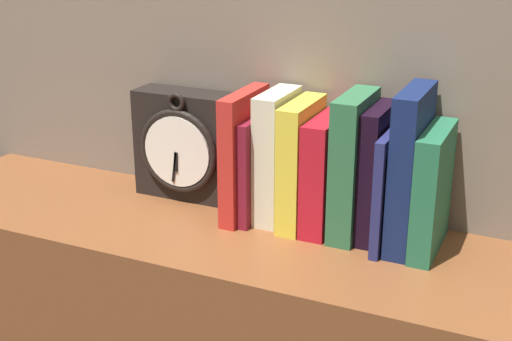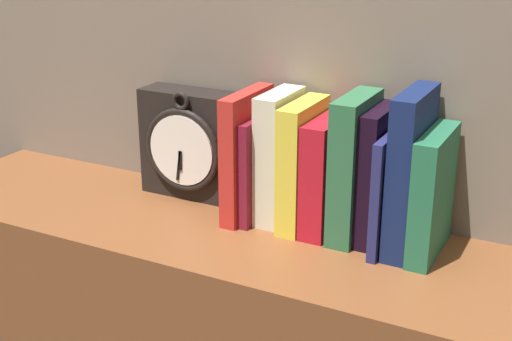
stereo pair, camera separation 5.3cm
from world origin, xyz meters
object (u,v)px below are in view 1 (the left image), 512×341
at_px(book_slot6_black, 376,173).
at_px(book_slot2_cream, 277,156).
at_px(book_slot5_green, 353,166).
at_px(book_slot9_green, 433,191).
at_px(book_slot4_red, 325,174).
at_px(book_slot8_navy, 410,169).
at_px(book_slot7_navy, 389,187).
at_px(book_slot0_red, 244,155).
at_px(book_slot3_yellow, 301,164).
at_px(clock, 188,146).
at_px(book_slot1_maroon, 258,167).

bearing_deg(book_slot6_black, book_slot2_cream, 179.51).
relative_size(book_slot5_green, book_slot9_green, 1.19).
distance_m(book_slot4_red, book_slot6_black, 0.08).
distance_m(book_slot4_red, book_slot8_navy, 0.14).
bearing_deg(book_slot2_cream, book_slot5_green, -3.04).
height_order(book_slot6_black, book_slot7_navy, book_slot6_black).
xyz_separation_m(book_slot7_navy, book_slot9_green, (0.07, 0.00, 0.00)).
xyz_separation_m(book_slot0_red, book_slot7_navy, (0.25, -0.00, -0.02)).
xyz_separation_m(book_slot6_black, book_slot9_green, (0.09, -0.01, -0.01)).
bearing_deg(book_slot4_red, book_slot9_green, -2.64).
bearing_deg(book_slot6_black, book_slot0_red, -177.03).
bearing_deg(book_slot0_red, book_slot9_green, -0.23).
bearing_deg(book_slot3_yellow, book_slot6_black, 2.55).
distance_m(clock, book_slot1_maroon, 0.15).
bearing_deg(book_slot4_red, book_slot8_navy, -2.48).
bearing_deg(book_slot8_navy, book_slot9_green, -3.24).
relative_size(book_slot0_red, book_slot5_green, 0.94).
distance_m(book_slot1_maroon, book_slot4_red, 0.12).
height_order(book_slot5_green, book_slot9_green, book_slot5_green).
distance_m(clock, book_slot7_navy, 0.38).
distance_m(book_slot2_cream, book_slot6_black, 0.17).
height_order(book_slot3_yellow, book_slot8_navy, book_slot8_navy).
height_order(book_slot1_maroon, book_slot2_cream, book_slot2_cream).
bearing_deg(book_slot0_red, book_slot1_maroon, 11.66).
bearing_deg(book_slot5_green, book_slot7_navy, -8.29).
relative_size(clock, book_slot2_cream, 0.92).
bearing_deg(book_slot9_green, book_slot6_black, 172.02).
height_order(book_slot0_red, book_slot8_navy, book_slot8_navy).
relative_size(clock, book_slot8_navy, 0.81).
xyz_separation_m(book_slot5_green, book_slot8_navy, (0.09, -0.01, 0.01)).
xyz_separation_m(book_slot0_red, book_slot4_red, (0.14, 0.01, -0.01)).
distance_m(book_slot3_yellow, book_slot5_green, 0.09).
bearing_deg(book_slot9_green, clock, 175.61).
bearing_deg(book_slot7_navy, book_slot5_green, 171.71).
xyz_separation_m(book_slot5_green, book_slot7_navy, (0.06, -0.01, -0.02)).
distance_m(book_slot4_red, book_slot5_green, 0.05).
bearing_deg(clock, book_slot2_cream, -6.17).
relative_size(clock, book_slot9_green, 1.05).
distance_m(book_slot6_black, book_slot7_navy, 0.03).
distance_m(book_slot1_maroon, book_slot2_cream, 0.04).
xyz_separation_m(book_slot0_red, book_slot5_green, (0.19, 0.01, 0.01)).
xyz_separation_m(clock, book_slot7_navy, (0.38, -0.04, -0.01)).
height_order(book_slot0_red, book_slot1_maroon, book_slot0_red).
bearing_deg(book_slot3_yellow, book_slot8_navy, -1.68).
bearing_deg(book_slot7_navy, book_slot1_maroon, 178.02).
bearing_deg(book_slot8_navy, book_slot6_black, 168.88).
height_order(book_slot1_maroon, book_slot3_yellow, book_slot3_yellow).
bearing_deg(clock, book_slot9_green, -4.39).
relative_size(book_slot2_cream, book_slot4_red, 1.17).
height_order(clock, book_slot8_navy, book_slot8_navy).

